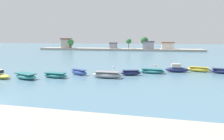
% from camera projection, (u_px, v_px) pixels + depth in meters
% --- Properties ---
extents(moored_boat_1, '(5.25, 3.35, 1.02)m').
position_uv_depth(moored_boat_1, '(26.00, 76.00, 30.72)').
color(moored_boat_1, teal).
rests_on(moored_boat_1, ground).
extents(moored_boat_2, '(4.82, 1.97, 0.92)m').
position_uv_depth(moored_boat_2, '(55.00, 75.00, 31.69)').
color(moored_boat_2, teal).
rests_on(moored_boat_2, ground).
extents(moored_boat_3, '(4.10, 2.59, 1.06)m').
position_uv_depth(moored_boat_3, '(79.00, 72.00, 34.06)').
color(moored_boat_3, '#3856A8').
rests_on(moored_boat_3, ground).
extents(moored_boat_4, '(5.51, 2.02, 1.13)m').
position_uv_depth(moored_boat_4, '(107.00, 75.00, 31.59)').
color(moored_boat_4, '#9E9EA3').
rests_on(moored_boat_4, ground).
extents(moored_boat_5, '(4.12, 2.12, 0.96)m').
position_uv_depth(moored_boat_5, '(131.00, 73.00, 33.77)').
color(moored_boat_5, navy).
rests_on(moored_boat_5, ground).
extents(moored_boat_6, '(5.32, 2.38, 0.90)m').
position_uv_depth(moored_boat_6, '(152.00, 71.00, 35.76)').
color(moored_boat_6, teal).
rests_on(moored_boat_6, ground).
extents(moored_boat_7, '(4.94, 1.80, 1.74)m').
position_uv_depth(moored_boat_7, '(177.00, 69.00, 36.81)').
color(moored_boat_7, navy).
rests_on(moored_boat_7, ground).
extents(moored_boat_8, '(4.79, 2.40, 1.00)m').
position_uv_depth(moored_boat_8, '(199.00, 69.00, 37.34)').
color(moored_boat_8, yellow).
rests_on(moored_boat_8, ground).
extents(moored_boat_9, '(4.63, 2.57, 0.96)m').
position_uv_depth(moored_boat_9, '(222.00, 71.00, 35.43)').
color(moored_boat_9, navy).
rests_on(moored_boat_9, ground).
extents(mooring_buoy_1, '(0.37, 0.37, 0.37)m').
position_uv_depth(mooring_buoy_1, '(156.00, 65.00, 44.48)').
color(mooring_buoy_1, orange).
rests_on(mooring_buoy_1, ground).
extents(mooring_buoy_2, '(0.39, 0.39, 0.39)m').
position_uv_depth(mooring_buoy_2, '(113.00, 67.00, 41.88)').
color(mooring_buoy_2, white).
rests_on(mooring_buoy_2, ground).
extents(distant_shoreline, '(92.16, 9.36, 7.56)m').
position_uv_depth(distant_shoreline, '(116.00, 47.00, 101.15)').
color(distant_shoreline, gray).
rests_on(distant_shoreline, ground).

